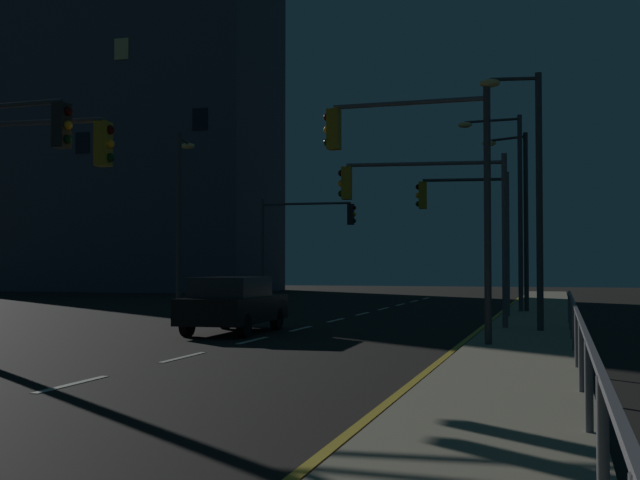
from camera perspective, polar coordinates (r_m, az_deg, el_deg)
name	(u,v)px	position (r m, az deg, el deg)	size (l,w,h in m)	color
ground_plane	(260,339)	(21.38, -4.18, -6.83)	(112.00, 112.00, 0.00)	black
sidewalk_right	(525,343)	(20.07, 13.97, -6.91)	(2.46, 77.00, 0.14)	gray
lane_markings_center	(301,329)	(24.68, -1.33, -6.15)	(0.14, 50.00, 0.01)	silver
lane_edge_line	(480,329)	(25.14, 11.03, -6.04)	(0.14, 53.00, 0.01)	gold
car	(233,304)	(23.19, -6.01, -4.40)	(1.95, 4.45, 1.57)	black
traffic_light_near_left	(466,216)	(29.18, 10.08, 1.67)	(3.21, 0.64, 5.00)	#4C4C51
traffic_light_mid_left	(18,182)	(19.20, -20.14, 3.80)	(4.14, 0.48, 5.25)	#4C4C51
traffic_light_far_left	(427,204)	(23.85, 7.41, 2.51)	(4.80, 0.77, 4.92)	#4C4C51
traffic_light_mid_right	(416,166)	(19.05, 6.66, 5.12)	(3.90, 0.35, 5.74)	#2D3033
traffic_light_far_center	(304,229)	(38.08, -1.09, 0.74)	(4.53, 0.48, 5.01)	#38383D
street_lamp_corner	(530,175)	(23.07, 14.30, 4.34)	(1.65, 0.48, 6.98)	#2D3033
street_lamp_far_end	(510,193)	(32.67, 12.98, 3.21)	(2.48, 0.49, 7.56)	#38383D
street_lamp_median	(181,206)	(30.46, -9.61, 2.32)	(0.74, 1.76, 6.69)	#2D3033
street_lamp_across_street	(519,203)	(33.02, 13.57, 2.49)	(1.81, 1.02, 6.91)	#2D3033
barrier_fence	(579,331)	(13.44, 17.47, -5.99)	(0.09, 25.95, 0.98)	#59595E
building_distant	(114,113)	(66.33, -14.04, 8.54)	(24.45, 10.37, 27.46)	#3D424C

